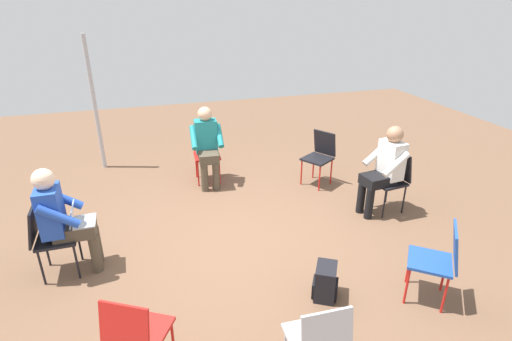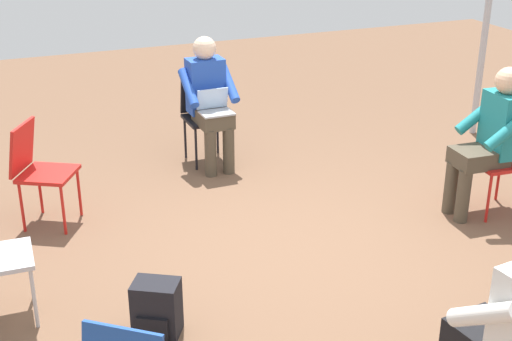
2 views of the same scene
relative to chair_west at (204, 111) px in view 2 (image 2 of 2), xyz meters
name	(u,v)px [view 2 (image 2 of 2)]	position (x,y,z in m)	size (l,w,h in m)	color
ground_plane	(293,252)	(2.05, 0.03, -0.50)	(14.00, 14.00, 0.00)	brown
chair_west	(204,111)	(0.00, 0.00, 0.00)	(0.44, 0.41, 0.85)	black
chair_southwest	(38,166)	(0.85, -1.65, 0.00)	(0.56, 0.57, 0.85)	red
chair_north	(506,155)	(2.02, 1.95, 0.00)	(0.42, 0.46, 0.85)	red
person_with_laptop	(209,96)	(0.17, 0.00, 0.20)	(0.53, 0.50, 1.24)	#4C4233
person_in_teal	(492,134)	(2.01, 1.78, 0.20)	(0.51, 0.54, 1.24)	#4C4233
backpack_near_laptop_user	(157,311)	(2.66, -1.17, -0.34)	(0.31, 0.34, 0.36)	black
tent_pole_far	(485,30)	(0.36, 2.96, 0.63)	(0.07, 0.07, 2.25)	#B2B2B7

